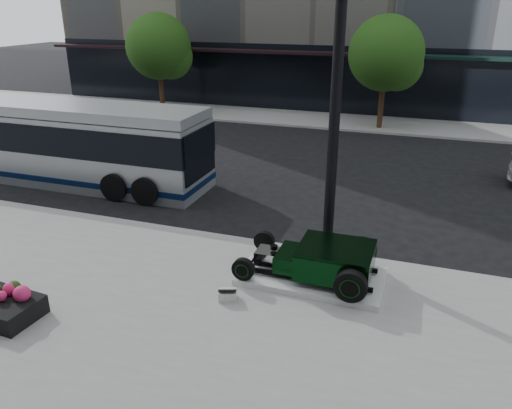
% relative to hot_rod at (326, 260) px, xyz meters
% --- Properties ---
extents(ground, '(120.00, 120.00, 0.00)m').
position_rel_hot_rod_xyz_m(ground, '(-1.56, 3.62, -0.70)').
color(ground, black).
rests_on(ground, ground).
extents(sidewalk_far, '(70.00, 4.00, 0.12)m').
position_rel_hot_rod_xyz_m(sidewalk_far, '(-1.56, 17.62, -0.64)').
color(sidewalk_far, gray).
rests_on(sidewalk_far, ground).
extents(street_trees, '(29.80, 3.80, 5.70)m').
position_rel_hot_rod_xyz_m(street_trees, '(-0.42, 16.69, 3.07)').
color(street_trees, black).
rests_on(street_trees, sidewalk_far).
extents(display_plinth, '(3.40, 1.80, 0.15)m').
position_rel_hot_rod_xyz_m(display_plinth, '(-0.33, 0.00, -0.50)').
color(display_plinth, silver).
rests_on(display_plinth, sidewalk_near).
extents(hot_rod, '(3.22, 2.00, 0.81)m').
position_rel_hot_rod_xyz_m(hot_rod, '(0.00, 0.00, 0.00)').
color(hot_rod, black).
rests_on(hot_rod, display_plinth).
extents(info_plaque, '(0.48, 0.42, 0.31)m').
position_rel_hot_rod_xyz_m(info_plaque, '(-1.90, -1.48, -0.45)').
color(info_plaque, silver).
rests_on(info_plaque, sidewalk_near).
extents(lamppost, '(0.48, 0.48, 8.74)m').
position_rel_hot_rod_xyz_m(lamppost, '(-0.25, 1.42, 3.46)').
color(lamppost, black).
rests_on(lamppost, sidewalk_near).
extents(transit_bus, '(12.12, 2.88, 2.92)m').
position_rel_hot_rod_xyz_m(transit_bus, '(-11.31, 4.43, 0.79)').
color(transit_bus, '#A3A8AD').
rests_on(transit_bus, ground).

